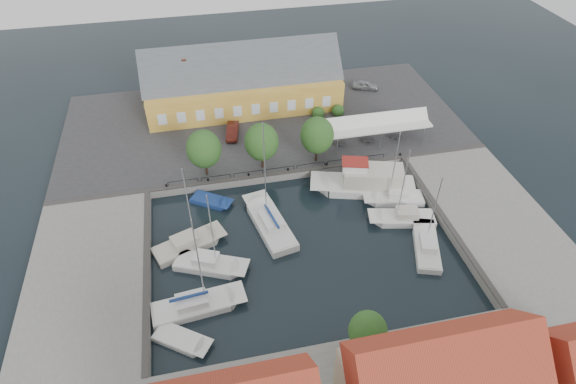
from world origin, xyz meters
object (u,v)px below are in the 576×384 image
Objects in this scene: east_boat_a at (395,199)px; east_boat_c at (426,248)px; warehouse at (239,84)px; launch_nw at (211,202)px; car_silver at (365,85)px; car_red at (232,131)px; trawler at (367,183)px; west_boat_d at (197,306)px; launch_sw at (182,341)px; west_boat_b at (188,245)px; west_boat_c at (210,265)px; center_sailboat at (270,224)px; tent_canopy at (378,125)px; east_boat_b at (403,219)px.

east_boat_a reaches higher than east_boat_c.
warehouse reaches higher than launch_nw.
east_boat_c is at bearing -167.92° from car_silver.
trawler is (14.67, -13.89, -0.71)m from car_red.
west_boat_d reaches higher than trawler.
car_silver reaches higher than launch_sw.
west_boat_b is 8.18m from west_boat_d.
west_boat_b reaches higher than west_boat_c.
center_sailboat is at bearing 156.22° from east_boat_c.
car_red is (-22.28, -8.74, 0.04)m from car_silver.
launch_sw is (-1.24, -11.53, -0.17)m from west_boat_b.
car_red is 0.79× the size of launch_sw.
launch_nw is at bearing 84.00° from west_boat_c.
west_boat_b reaches higher than tent_canopy.
center_sailboat is at bearing -175.52° from east_boat_a.
west_boat_b is 1.96× the size of launch_sw.
center_sailboat is 2.60× the size of launch_nw.
west_boat_d is at bearing 160.88° from car_silver.
east_boat_b reaches higher than launch_nw.
west_boat_d reaches higher than launch_sw.
center_sailboat is 17.17m from east_boat_c.
east_boat_a is 1.97× the size of launch_nw.
car_silver is 41.57m from west_boat_c.
west_boat_b is (-24.91, 5.74, 0.00)m from east_boat_c.
east_boat_b is at bearing -69.93° from trawler.
west_boat_b is at bearing -166.88° from trawler.
car_silver is at bearing 51.88° from launch_sw.
warehouse is 36.72m from east_boat_c.
car_silver is at bearing 71.42° from trawler.
car_silver is 49.95m from launch_sw.
west_boat_c is at bearing 68.42° from launch_sw.
car_red is 0.42× the size of east_boat_b.
east_boat_b is at bearing -20.33° from launch_nw.
west_boat_b is 3.88m from west_boat_c.
warehouse is 9.00m from car_red.
warehouse is 2.08× the size of center_sailboat.
car_red is 13.03m from launch_nw.
center_sailboat is 1.30× the size of west_boat_c.
west_boat_b is at bearing -114.29° from launch_nw.
launch_nw is at bearing 148.34° from car_silver.
launch_sw is (-25.80, -13.92, -0.17)m from east_boat_a.
east_boat_b is at bearing -95.60° from east_boat_a.
trawler is at bearing -32.12° from car_red.
warehouse is at bearing 117.47° from east_boat_b.
car_silver is at bearing 50.86° from west_boat_d.
west_boat_c is at bearing 71.13° from west_boat_d.
car_red is 24.01m from east_boat_a.
launch_sw is at bearing -137.55° from tent_canopy.
west_boat_c is 8.83m from launch_sw.
west_boat_d is at bearing -163.37° from east_boat_b.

